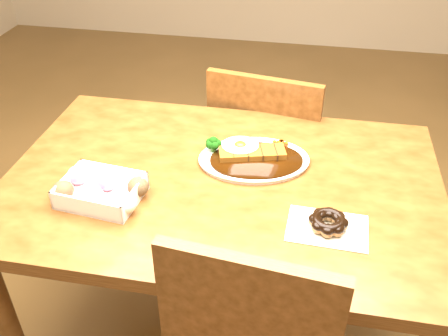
% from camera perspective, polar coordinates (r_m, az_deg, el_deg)
% --- Properties ---
extents(table, '(1.20, 0.80, 0.75)m').
position_cam_1_polar(table, '(1.44, -0.24, -4.34)').
color(table, '#45270D').
rests_on(table, ground).
extents(chair_far, '(0.48, 0.48, 0.87)m').
position_cam_1_polar(chair_far, '(1.96, 5.13, 1.28)').
color(chair_far, '#45270D').
rests_on(chair_far, ground).
extents(katsu_curry_plate, '(0.35, 0.28, 0.06)m').
position_cam_1_polar(katsu_curry_plate, '(1.44, 3.22, 1.29)').
color(katsu_curry_plate, white).
rests_on(katsu_curry_plate, table).
extents(donut_box, '(0.24, 0.18, 0.06)m').
position_cam_1_polar(donut_box, '(1.33, -13.90, -2.42)').
color(donut_box, white).
rests_on(donut_box, table).
extents(pon_de_ring, '(0.20, 0.14, 0.04)m').
position_cam_1_polar(pon_de_ring, '(1.23, 11.82, -6.12)').
color(pon_de_ring, silver).
rests_on(pon_de_ring, table).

